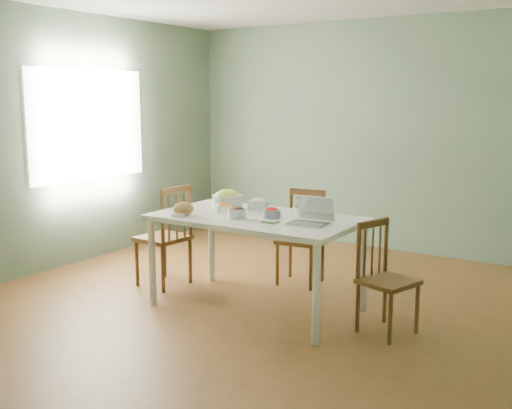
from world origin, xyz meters
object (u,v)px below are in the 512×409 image
Objects in this scene: dining_table at (256,262)px; bread_boule at (183,209)px; bowl_squash at (227,199)px; laptop at (308,212)px; chair_far at (300,238)px; chair_right at (388,279)px; chair_left at (163,235)px.

bread_boule reaches higher than dining_table.
bowl_squash is 1.02m from laptop.
chair_far is at bearing 91.65° from dining_table.
chair_far is at bearing 55.72° from bowl_squash.
bread_boule is 0.57× the size of laptop.
bread_boule reaches higher than chair_far.
laptop reaches higher than chair_right.
chair_left is at bearing 176.54° from dining_table.
dining_table is at bearing 110.78° from chair_right.
laptop is (-0.62, -0.14, 0.48)m from chair_right.
laptop is at bearing -15.70° from bowl_squash.
chair_left is (-1.11, 0.07, 0.08)m from dining_table.
dining_table is 1.76× the size of chair_left.
chair_right is at bearing -4.68° from bowl_squash.
chair_right is (2.27, 0.01, -0.06)m from chair_left.
chair_right is at bearing -39.95° from chair_far.
chair_left is at bearing 170.40° from laptop.
bread_boule is at bearing 60.40° from chair_left.
chair_left reaches higher than chair_right.
laptop is at bearing -65.50° from chair_far.
dining_table is at bearing 89.85° from chair_left.
chair_left is at bearing 147.09° from bread_boule.
chair_right is 1.67m from bowl_squash.
chair_left reaches higher than chair_far.
chair_left is 3.55× the size of bowl_squash.
chair_far is 1.05× the size of chair_right.
bowl_squash is at bearing 102.43° from chair_right.
laptop is at bearing -7.48° from dining_table.
chair_far is 1.33m from chair_left.
chair_right is at bearing 8.29° from laptop.
chair_left is at bearing -152.78° from chair_far.
bowl_squash is at bearing 105.02° from chair_left.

